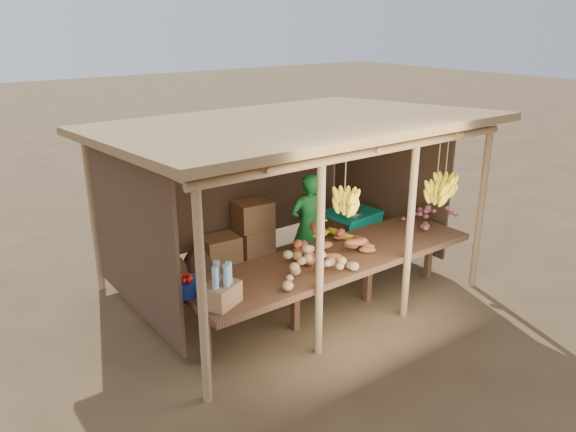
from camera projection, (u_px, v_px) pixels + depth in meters
ground at (288, 287)px, 7.83m from camera, size 60.00×60.00×0.00m
stall_structure at (296, 153)px, 7.18m from camera, size 4.70×3.50×2.43m
counter at (334, 261)px, 6.87m from camera, size 3.90×1.05×0.80m
potato_heap at (304, 259)px, 6.31m from camera, size 1.16×0.82×0.37m
sweet_potato_heap at (331, 239)px, 6.88m from camera, size 1.17×0.91×0.36m
onion_heap at (432, 210)px, 7.92m from camera, size 0.93×0.77×0.36m
banana_pile at (324, 229)px, 7.25m from camera, size 0.68×0.55×0.35m
tomato_basin at (184, 285)px, 5.93m from camera, size 0.38×0.38×0.20m
bottle_box at (221, 289)px, 5.64m from camera, size 0.45×0.41×0.46m
vendor at (309, 226)px, 7.94m from camera, size 0.62×0.46×1.53m
tarp_crate at (351, 231)px, 8.82m from camera, size 0.83×0.74×0.92m
carton_stack at (243, 235)px, 8.62m from camera, size 1.15×0.44×0.87m
burlap_sacks at (185, 268)px, 7.84m from camera, size 0.80×0.42×0.57m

